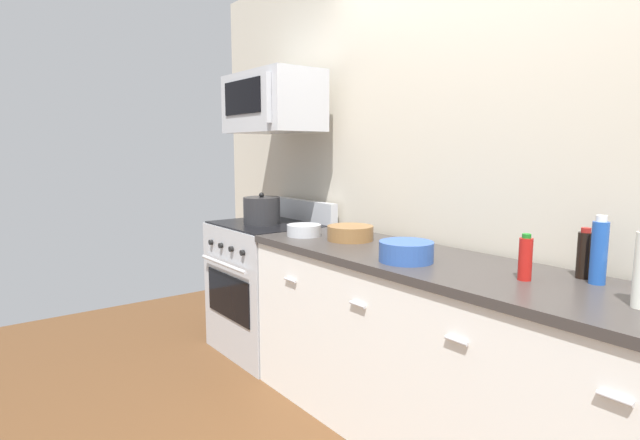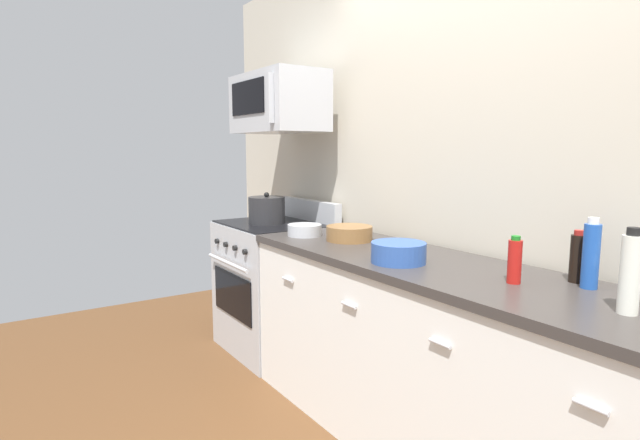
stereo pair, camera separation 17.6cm
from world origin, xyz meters
name	(u,v)px [view 2 (the right image)]	position (x,y,z in m)	size (l,w,h in m)	color
back_wall	(507,167)	(0.00, 0.41, 1.35)	(5.52, 0.10, 2.70)	beige
counter_unit	(441,364)	(0.00, 0.00, 0.46)	(2.43, 0.66, 0.92)	white
range_oven	(274,285)	(-1.59, 0.00, 0.47)	(0.76, 0.69, 1.07)	#B7BABF
microwave	(278,103)	(-1.59, 0.05, 1.75)	(0.74, 0.44, 0.40)	#B7BABF
bottle_hot_sauce_red	(515,261)	(0.35, 0.00, 1.01)	(0.05, 0.05, 0.19)	#B21914
bottle_vinegar_white	(630,273)	(0.78, -0.02, 1.05)	(0.06, 0.06, 0.28)	silver
bottle_soda_blue	(591,255)	(0.55, 0.17, 1.05)	(0.06, 0.06, 0.27)	#1E4CA5
bottle_soy_sauce_dark	(577,258)	(0.48, 0.22, 1.02)	(0.06, 0.06, 0.21)	black
bowl_wooden_salad	(349,233)	(-0.75, 0.03, 0.96)	(0.26, 0.26, 0.08)	brown
bowl_steel_prep	(305,230)	(-1.02, -0.10, 0.96)	(0.21, 0.21, 0.07)	#B2B5BA
bowl_blue_mixing	(398,252)	(-0.17, -0.12, 0.97)	(0.25, 0.25, 0.09)	#2D519E
stockpot	(267,210)	(-1.59, -0.05, 1.02)	(0.25, 0.25, 0.22)	#262628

